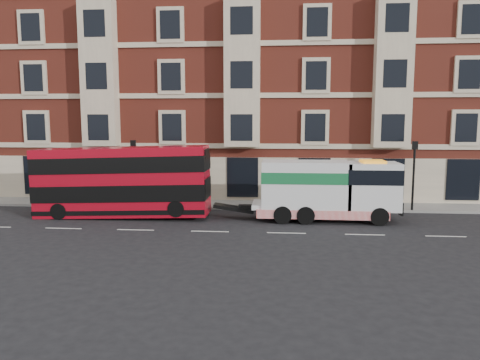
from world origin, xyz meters
name	(u,v)px	position (x,y,z in m)	size (l,w,h in m)	color
ground	(210,231)	(0.00, 0.00, 0.00)	(120.00, 120.00, 0.00)	black
sidewalk	(226,204)	(0.00, 7.50, 0.07)	(90.00, 3.00, 0.15)	slate
victorian_terrace	(243,67)	(0.50, 15.00, 10.07)	(45.00, 12.00, 20.40)	maroon
lamp_post_west	(134,168)	(-6.00, 6.20, 2.68)	(0.35, 0.15, 4.35)	black
lamp_post_east	(414,170)	(12.00, 6.20, 2.68)	(0.35, 0.15, 4.35)	black
double_decker_bus	(122,180)	(-5.79, 3.24, 2.22)	(10.37, 2.38, 4.20)	#A20918
tow_truck	(325,189)	(6.26, 3.24, 1.83)	(8.30, 2.45, 3.46)	silver
pedestrian	(127,191)	(-6.72, 6.79, 1.06)	(0.66, 0.43, 1.81)	#17232F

